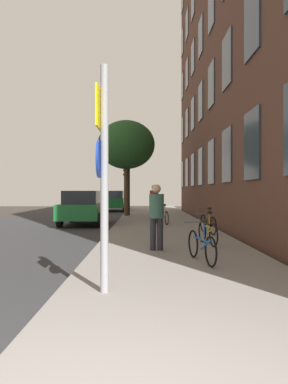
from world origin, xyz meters
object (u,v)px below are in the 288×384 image
object	(u,v)px
pedestrian_1	(153,201)
traffic_light	(126,179)
tree_near	(125,145)
bicycle_0	(200,245)
car_1	(113,201)
bicycle_3	(163,216)
car_0	(82,207)
sign_post	(101,165)
bicycle_2	(207,223)
bicycle_1	(206,232)
pedestrian_0	(155,213)

from	to	relation	value
pedestrian_1	traffic_light	bearing A→B (deg)	105.31
tree_near	bicycle_0	size ratio (longest dim) A/B	3.44
traffic_light	car_1	bearing A→B (deg)	101.33
pedestrian_1	car_1	xyz separation A→B (m)	(-2.84, 12.13, -0.30)
traffic_light	bicycle_3	xyz separation A→B (m)	(1.95, -5.92, -1.86)
bicycle_0	pedestrian_1	world-z (taller)	pedestrian_1
tree_near	car_0	bearing A→B (deg)	-111.43
sign_post	traffic_light	bearing A→B (deg)	91.44
bicycle_3	bicycle_2	bearing A→B (deg)	-69.93
car_1	bicycle_1	bearing A→B (deg)	-77.57
traffic_light	car_0	bearing A→B (deg)	-110.34
bicycle_3	pedestrian_0	xyz separation A→B (m)	(-0.59, -7.24, 0.60)
sign_post	bicycle_0	size ratio (longest dim) A/B	2.01
bicycle_0	traffic_light	bearing A→B (deg)	98.73
bicycle_2	car_1	world-z (taller)	car_1
sign_post	bicycle_2	bearing A→B (deg)	68.71
bicycle_1	bicycle_2	bearing A→B (deg)	79.76
pedestrian_0	car_0	world-z (taller)	pedestrian_0
car_1	bicycle_2	bearing A→B (deg)	-74.09
bicycle_0	pedestrian_0	bearing A→B (deg)	120.23
bicycle_0	pedestrian_1	xyz separation A→B (m)	(-0.75, 9.19, 0.67)
tree_near	car_0	world-z (taller)	tree_near
sign_post	bicycle_2	size ratio (longest dim) A/B	2.05
bicycle_0	bicycle_1	xyz separation A→B (m)	(0.57, 2.48, 0.01)
traffic_light	pedestrian_0	xyz separation A→B (m)	(1.36, -13.16, -1.26)
sign_post	bicycle_3	xyz separation A→B (m)	(1.52, 11.06, -1.54)
bicycle_1	bicycle_3	world-z (taller)	bicycle_1
car_1	bicycle_0	bearing A→B (deg)	-80.46
tree_near	traffic_light	bearing A→B (deg)	84.09
bicycle_1	car_1	xyz separation A→B (m)	(-4.15, 18.84, 0.36)
bicycle_0	bicycle_1	size ratio (longest dim) A/B	1.05
bicycle_3	car_1	bearing A→B (deg)	104.64
tree_near	bicycle_0	xyz separation A→B (m)	(2.30, -14.32, -3.93)
tree_near	car_0	size ratio (longest dim) A/B	1.38
sign_post	bicycle_1	size ratio (longest dim) A/B	2.11
bicycle_0	car_0	distance (m)	10.52
bicycle_0	pedestrian_0	distance (m)	1.88
bicycle_2	car_1	distance (m)	16.88
tree_near	pedestrian_0	xyz separation A→B (m)	(1.40, -12.78, -3.33)
bicycle_2	tree_near	bearing A→B (deg)	109.88
bicycle_0	bicycle_2	xyz separation A→B (m)	(1.04, 5.09, 0.01)
pedestrian_0	car_1	distance (m)	19.96
traffic_light	bicycle_2	size ratio (longest dim) A/B	1.95
sign_post	pedestrian_0	size ratio (longest dim) A/B	2.02
bicycle_2	pedestrian_0	world-z (taller)	pedestrian_0
tree_near	bicycle_0	world-z (taller)	tree_near
sign_post	pedestrian_1	xyz separation A→B (m)	(1.08, 11.46, -0.87)
car_0	sign_post	bearing A→B (deg)	-79.15
bicycle_0	car_1	distance (m)	21.62
traffic_light	bicycle_3	distance (m)	6.50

